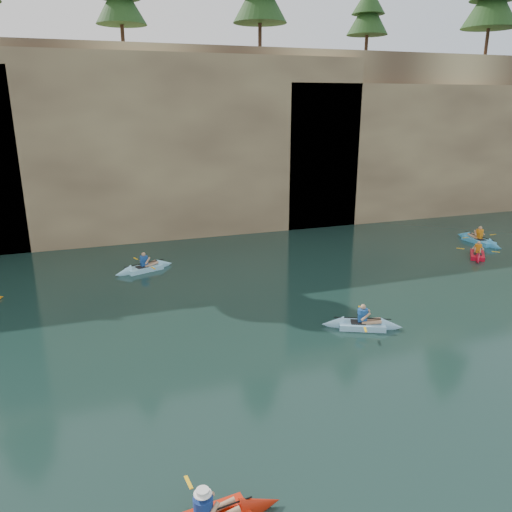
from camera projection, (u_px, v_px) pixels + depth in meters
name	position (u px, v px, depth m)	size (l,w,h in m)	color
ground	(282.00, 478.00, 11.49)	(160.00, 160.00, 0.00)	black
cliff	(133.00, 134.00, 36.83)	(70.00, 16.00, 12.00)	tan
cliff_slab_center	(178.00, 146.00, 30.85)	(24.00, 2.40, 11.40)	tan
cliff_slab_east	(445.00, 149.00, 37.25)	(26.00, 2.40, 9.84)	tan
sea_cave_center	(83.00, 219.00, 29.62)	(3.50, 1.00, 3.20)	black
sea_cave_east	(300.00, 195.00, 33.75)	(5.00, 1.00, 4.50)	black
kayaker_ltblue_near	(362.00, 324.00, 19.06)	(3.09, 2.20, 1.21)	#94D2F8
kayaker_red_far	(477.00, 254.00, 27.83)	(2.50, 2.78, 1.12)	red
kayaker_ltblue_mid	(144.00, 268.00, 25.52)	(3.26, 2.29, 1.22)	#96DFFB
kayaker_blue_east	(479.00, 240.00, 30.57)	(2.55, 3.67, 1.30)	#46B2EF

